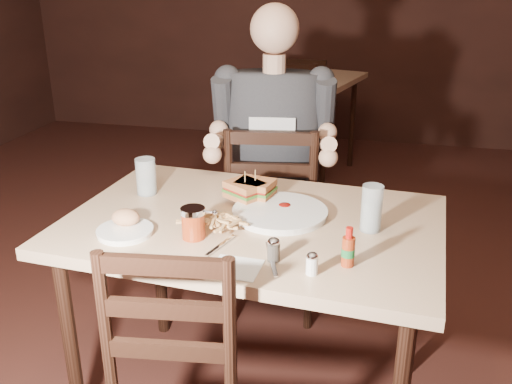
% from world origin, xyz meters
% --- Properties ---
extents(room_shell, '(7.00, 7.00, 7.00)m').
position_xyz_m(room_shell, '(0.00, 0.00, 1.40)').
color(room_shell, black).
rests_on(room_shell, ground).
extents(main_table, '(1.29, 0.91, 0.77)m').
position_xyz_m(main_table, '(0.06, -0.16, 0.69)').
color(main_table, tan).
rests_on(main_table, ground).
extents(bg_table, '(0.97, 0.97, 0.77)m').
position_xyz_m(bg_table, '(-0.19, 2.50, 0.68)').
color(bg_table, tan).
rests_on(bg_table, ground).
extents(chair_far, '(0.50, 0.53, 0.94)m').
position_xyz_m(chair_far, '(-0.01, 0.53, 0.47)').
color(chair_far, black).
rests_on(chair_far, ground).
extents(bg_chair_far, '(0.44, 0.48, 0.84)m').
position_xyz_m(bg_chair_far, '(-0.19, 3.05, 0.42)').
color(bg_chair_far, black).
rests_on(bg_chair_far, ground).
extents(bg_chair_near, '(0.49, 0.52, 0.92)m').
position_xyz_m(bg_chair_near, '(-0.19, 1.95, 0.46)').
color(bg_chair_near, black).
rests_on(bg_chair_near, ground).
extents(diner, '(0.59, 0.50, 0.93)m').
position_xyz_m(diner, '(-0.00, 0.48, 0.95)').
color(diner, '#2D3032').
rests_on(diner, chair_far).
extents(dinner_plate, '(0.34, 0.34, 0.02)m').
position_xyz_m(dinner_plate, '(0.14, -0.11, 0.78)').
color(dinner_plate, white).
rests_on(dinner_plate, main_table).
extents(sandwich_left, '(0.16, 0.16, 0.11)m').
position_xyz_m(sandwich_left, '(0.00, -0.02, 0.84)').
color(sandwich_left, '#C67D47').
rests_on(sandwich_left, dinner_plate).
extents(sandwich_right, '(0.14, 0.13, 0.11)m').
position_xyz_m(sandwich_right, '(0.03, 0.00, 0.84)').
color(sandwich_right, '#C67D47').
rests_on(sandwich_right, dinner_plate).
extents(fries_pile, '(0.25, 0.18, 0.04)m').
position_xyz_m(fries_pile, '(-0.04, -0.26, 0.81)').
color(fries_pile, '#E8B16C').
rests_on(fries_pile, dinner_plate).
extents(ketchup_dollop, '(0.05, 0.05, 0.01)m').
position_xyz_m(ketchup_dollop, '(0.15, -0.06, 0.79)').
color(ketchup_dollop, maroon).
rests_on(ketchup_dollop, dinner_plate).
extents(glass_left, '(0.08, 0.08, 0.14)m').
position_xyz_m(glass_left, '(-0.37, -0.02, 0.84)').
color(glass_left, silver).
rests_on(glass_left, main_table).
extents(glass_right, '(0.07, 0.07, 0.15)m').
position_xyz_m(glass_right, '(0.45, -0.15, 0.85)').
color(glass_right, silver).
rests_on(glass_right, main_table).
extents(hot_sauce, '(0.04, 0.04, 0.12)m').
position_xyz_m(hot_sauce, '(0.39, -0.40, 0.83)').
color(hot_sauce, '#942F11').
rests_on(hot_sauce, main_table).
extents(salt_shaker, '(0.04, 0.04, 0.06)m').
position_xyz_m(salt_shaker, '(0.30, -0.47, 0.80)').
color(salt_shaker, white).
rests_on(salt_shaker, main_table).
extents(pepper_shaker, '(0.04, 0.04, 0.07)m').
position_xyz_m(pepper_shaker, '(0.19, -0.42, 0.80)').
color(pepper_shaker, '#38332D').
rests_on(pepper_shaker, main_table).
extents(syrup_dispenser, '(0.08, 0.08, 0.10)m').
position_xyz_m(syrup_dispenser, '(-0.09, -0.33, 0.82)').
color(syrup_dispenser, '#942F11').
rests_on(syrup_dispenser, main_table).
extents(napkin, '(0.14, 0.13, 0.00)m').
position_xyz_m(napkin, '(0.09, -0.49, 0.77)').
color(napkin, white).
rests_on(napkin, main_table).
extents(knife, '(0.08, 0.20, 0.00)m').
position_xyz_m(knife, '(0.18, -0.42, 0.78)').
color(knife, silver).
rests_on(knife, napkin).
extents(fork, '(0.05, 0.15, 0.00)m').
position_xyz_m(fork, '(0.01, -0.37, 0.78)').
color(fork, silver).
rests_on(fork, napkin).
extents(side_plate, '(0.19, 0.19, 0.01)m').
position_xyz_m(side_plate, '(-0.30, -0.36, 0.78)').
color(side_plate, white).
rests_on(side_plate, main_table).
extents(bread_roll, '(0.10, 0.08, 0.05)m').
position_xyz_m(bread_roll, '(-0.32, -0.32, 0.81)').
color(bread_roll, tan).
rests_on(bread_roll, side_plate).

